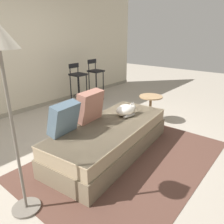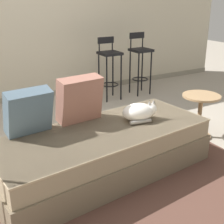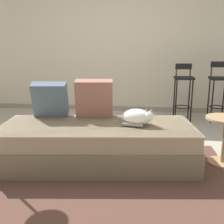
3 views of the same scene
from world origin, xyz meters
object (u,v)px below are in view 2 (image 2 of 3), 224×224
(cat, at_px, (139,112))
(bar_stool_by_doorway, at_px, (140,58))
(couch, at_px, (104,151))
(side_table, at_px, (200,110))
(throw_pillow_corner, at_px, (28,112))
(bar_stool_near_window, at_px, (109,62))
(throw_pillow_middle, at_px, (80,99))

(cat, height_order, bar_stool_by_doorway, bar_stool_by_doorway)
(couch, bearing_deg, cat, 6.20)
(side_table, bearing_deg, cat, -173.84)
(throw_pillow_corner, distance_m, cat, 1.07)
(bar_stool_by_doorway, distance_m, side_table, 1.89)
(throw_pillow_corner, bearing_deg, cat, -11.67)
(couch, distance_m, cat, 0.53)
(couch, bearing_deg, bar_stool_near_window, 58.99)
(cat, bearing_deg, throw_pillow_middle, 152.49)
(throw_pillow_corner, height_order, throw_pillow_middle, throw_pillow_middle)
(couch, relative_size, side_table, 4.11)
(couch, xyz_separation_m, bar_stool_near_window, (1.19, 1.98, 0.38))
(throw_pillow_middle, height_order, cat, throw_pillow_middle)
(throw_pillow_corner, bearing_deg, couch, -23.35)
(throw_pillow_middle, xyz_separation_m, cat, (0.52, -0.27, -0.14))
(bar_stool_near_window, bearing_deg, throw_pillow_middle, -127.53)
(cat, relative_size, bar_stool_by_doorway, 0.35)
(throw_pillow_middle, distance_m, bar_stool_by_doorway, 2.51)
(throw_pillow_corner, xyz_separation_m, bar_stool_by_doorway, (2.39, 1.72, -0.04))
(couch, height_order, throw_pillow_corner, throw_pillow_corner)
(couch, bearing_deg, side_table, 6.18)
(cat, bearing_deg, bar_stool_by_doorway, 54.95)
(throw_pillow_middle, relative_size, bar_stool_near_window, 0.46)
(bar_stool_near_window, xyz_separation_m, side_table, (0.20, -1.83, -0.26))
(throw_pillow_middle, xyz_separation_m, side_table, (1.47, -0.17, -0.33))
(throw_pillow_corner, bearing_deg, side_table, -3.21)
(couch, distance_m, throw_pillow_corner, 0.79)
(throw_pillow_corner, height_order, bar_stool_by_doorway, bar_stool_by_doorway)
(cat, bearing_deg, throw_pillow_corner, 168.33)
(bar_stool_near_window, distance_m, bar_stool_by_doorway, 0.60)
(side_table, bearing_deg, bar_stool_near_window, 96.09)
(couch, relative_size, bar_stool_near_window, 2.18)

